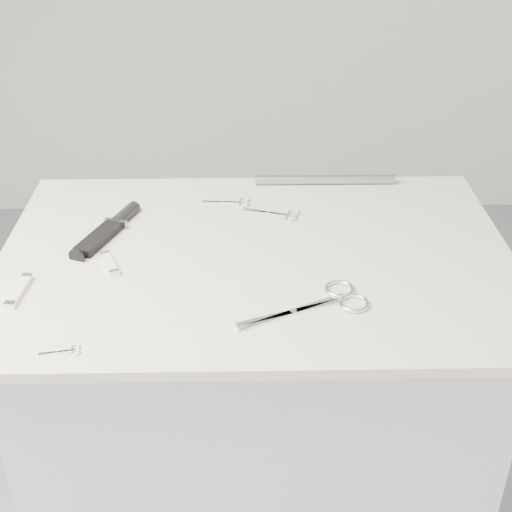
{
  "coord_description": "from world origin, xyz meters",
  "views": [
    {
      "loc": [
        -0.02,
        -1.19,
        1.63
      ],
      "look_at": [
        -0.0,
        -0.01,
        0.92
      ],
      "focal_mm": 50.0,
      "sensor_mm": 36.0,
      "label": 1
    }
  ],
  "objects_px": {
    "embroidery_scissors_b": "(235,202)",
    "pocket_knife_b": "(109,264)",
    "pocket_knife_a": "(19,290)",
    "metal_rail": "(325,180)",
    "large_shears": "(328,302)",
    "embroidery_scissors_a": "(282,214)",
    "tiny_scissors": "(66,351)",
    "sheathed_knife": "(111,227)",
    "plinth": "(256,430)"
  },
  "relations": [
    {
      "from": "embroidery_scissors_b",
      "to": "pocket_knife_b",
      "type": "distance_m",
      "value": 0.35
    },
    {
      "from": "pocket_knife_a",
      "to": "metal_rail",
      "type": "bearing_deg",
      "value": -48.48
    },
    {
      "from": "large_shears",
      "to": "embroidery_scissors_a",
      "type": "height_order",
      "value": "large_shears"
    },
    {
      "from": "tiny_scissors",
      "to": "embroidery_scissors_a",
      "type": "bearing_deg",
      "value": 41.13
    },
    {
      "from": "pocket_knife_a",
      "to": "pocket_knife_b",
      "type": "bearing_deg",
      "value": -54.25
    },
    {
      "from": "pocket_knife_b",
      "to": "large_shears",
      "type": "bearing_deg",
      "value": -130.49
    },
    {
      "from": "tiny_scissors",
      "to": "sheathed_knife",
      "type": "xyz_separation_m",
      "value": [
        0.01,
        0.4,
        0.01
      ]
    },
    {
      "from": "plinth",
      "to": "sheathed_knife",
      "type": "bearing_deg",
      "value": 161.71
    },
    {
      "from": "plinth",
      "to": "embroidery_scissors_b",
      "type": "distance_m",
      "value": 0.52
    },
    {
      "from": "embroidery_scissors_a",
      "to": "pocket_knife_a",
      "type": "bearing_deg",
      "value": -132.43
    },
    {
      "from": "embroidery_scissors_b",
      "to": "metal_rail",
      "type": "bearing_deg",
      "value": 27.29
    },
    {
      "from": "embroidery_scissors_b",
      "to": "metal_rail",
      "type": "xyz_separation_m",
      "value": [
        0.21,
        0.09,
        0.01
      ]
    },
    {
      "from": "tiny_scissors",
      "to": "sheathed_knife",
      "type": "height_order",
      "value": "sheathed_knife"
    },
    {
      "from": "pocket_knife_a",
      "to": "metal_rail",
      "type": "height_order",
      "value": "metal_rail"
    },
    {
      "from": "large_shears",
      "to": "tiny_scissors",
      "type": "xyz_separation_m",
      "value": [
        -0.43,
        -0.13,
        -0.0
      ]
    },
    {
      "from": "sheathed_knife",
      "to": "pocket_knife_a",
      "type": "height_order",
      "value": "sheathed_knife"
    },
    {
      "from": "embroidery_scissors_a",
      "to": "plinth",
      "type": "bearing_deg",
      "value": -93.37
    },
    {
      "from": "embroidery_scissors_b",
      "to": "tiny_scissors",
      "type": "xyz_separation_m",
      "value": [
        -0.26,
        -0.52,
        -0.0
      ]
    },
    {
      "from": "embroidery_scissors_a",
      "to": "pocket_knife_b",
      "type": "relative_size",
      "value": 1.5
    },
    {
      "from": "sheathed_knife",
      "to": "pocket_knife_b",
      "type": "bearing_deg",
      "value": -150.89
    },
    {
      "from": "large_shears",
      "to": "embroidery_scissors_a",
      "type": "bearing_deg",
      "value": 76.67
    },
    {
      "from": "embroidery_scissors_a",
      "to": "large_shears",
      "type": "bearing_deg",
      "value": -62.51
    },
    {
      "from": "embroidery_scissors_a",
      "to": "metal_rail",
      "type": "height_order",
      "value": "metal_rail"
    },
    {
      "from": "pocket_knife_a",
      "to": "sheathed_knife",
      "type": "bearing_deg",
      "value": -24.9
    },
    {
      "from": "pocket_knife_a",
      "to": "metal_rail",
      "type": "distance_m",
      "value": 0.74
    },
    {
      "from": "plinth",
      "to": "large_shears",
      "type": "xyz_separation_m",
      "value": [
        0.12,
        -0.17,
        0.47
      ]
    },
    {
      "from": "tiny_scissors",
      "to": "pocket_knife_a",
      "type": "bearing_deg",
      "value": 114.65
    },
    {
      "from": "embroidery_scissors_a",
      "to": "pocket_knife_a",
      "type": "xyz_separation_m",
      "value": [
        -0.48,
        -0.29,
        0.0
      ]
    },
    {
      "from": "pocket_knife_a",
      "to": "tiny_scissors",
      "type": "bearing_deg",
      "value": -140.42
    },
    {
      "from": "pocket_knife_a",
      "to": "metal_rail",
      "type": "relative_size",
      "value": 0.32
    },
    {
      "from": "pocket_knife_b",
      "to": "metal_rail",
      "type": "xyz_separation_m",
      "value": [
        0.44,
        0.35,
        0.01
      ]
    },
    {
      "from": "large_shears",
      "to": "tiny_scissors",
      "type": "height_order",
      "value": "large_shears"
    },
    {
      "from": "tiny_scissors",
      "to": "pocket_knife_b",
      "type": "height_order",
      "value": "pocket_knife_b"
    },
    {
      "from": "pocket_knife_b",
      "to": "metal_rail",
      "type": "bearing_deg",
      "value": -73.94
    },
    {
      "from": "embroidery_scissors_b",
      "to": "sheathed_knife",
      "type": "bearing_deg",
      "value": -150.99
    },
    {
      "from": "large_shears",
      "to": "tiny_scissors",
      "type": "bearing_deg",
      "value": 172.22
    },
    {
      "from": "pocket_knife_b",
      "to": "pocket_knife_a",
      "type": "bearing_deg",
      "value": 98.56
    },
    {
      "from": "large_shears",
      "to": "embroidery_scissors_b",
      "type": "bearing_deg",
      "value": 88.66
    },
    {
      "from": "embroidery_scissors_b",
      "to": "metal_rail",
      "type": "height_order",
      "value": "metal_rail"
    },
    {
      "from": "embroidery_scissors_b",
      "to": "pocket_knife_a",
      "type": "relative_size",
      "value": 1.02
    },
    {
      "from": "metal_rail",
      "to": "plinth",
      "type": "bearing_deg",
      "value": -117.93
    },
    {
      "from": "embroidery_scissors_b",
      "to": "sheathed_knife",
      "type": "distance_m",
      "value": 0.28
    },
    {
      "from": "plinth",
      "to": "pocket_knife_b",
      "type": "bearing_deg",
      "value": -171.57
    },
    {
      "from": "tiny_scissors",
      "to": "pocket_knife_a",
      "type": "height_order",
      "value": "pocket_knife_a"
    },
    {
      "from": "sheathed_knife",
      "to": "pocket_knife_b",
      "type": "distance_m",
      "value": 0.14
    },
    {
      "from": "large_shears",
      "to": "metal_rail",
      "type": "relative_size",
      "value": 0.73
    },
    {
      "from": "tiny_scissors",
      "to": "embroidery_scissors_b",
      "type": "bearing_deg",
      "value": 52.67
    },
    {
      "from": "tiny_scissors",
      "to": "pocket_knife_b",
      "type": "xyz_separation_m",
      "value": [
        0.03,
        0.26,
        0.0
      ]
    },
    {
      "from": "large_shears",
      "to": "pocket_knife_b",
      "type": "distance_m",
      "value": 0.42
    },
    {
      "from": "plinth",
      "to": "embroidery_scissors_b",
      "type": "height_order",
      "value": "embroidery_scissors_b"
    }
  ]
}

